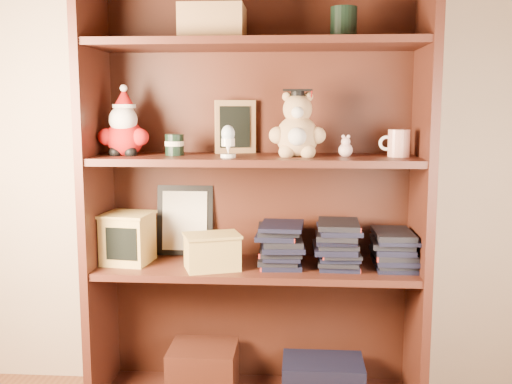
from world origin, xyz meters
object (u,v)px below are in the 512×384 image
(bookcase, at_px, (256,201))
(grad_teddy_bear, at_px, (297,130))
(teacher_mug, at_px, (398,143))
(treats_box, at_px, (128,238))

(bookcase, relative_size, grad_teddy_bear, 6.62)
(grad_teddy_bear, distance_m, teacher_mug, 0.35)
(teacher_mug, height_order, treats_box, teacher_mug)
(teacher_mug, relative_size, treats_box, 0.57)
(treats_box, bearing_deg, bookcase, 6.21)
(grad_teddy_bear, relative_size, teacher_mug, 2.25)
(bookcase, xyz_separation_m, grad_teddy_bear, (0.15, -0.06, 0.26))
(bookcase, xyz_separation_m, teacher_mug, (0.50, -0.05, 0.22))
(grad_teddy_bear, relative_size, treats_box, 1.27)
(bookcase, distance_m, grad_teddy_bear, 0.31)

